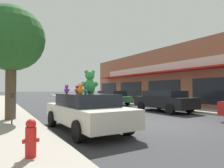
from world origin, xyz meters
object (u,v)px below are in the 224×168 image
Objects in this scene: street_tree at (11,39)px; parked_car_far_center at (164,100)px; teddy_bear_giant at (90,82)px; teddy_bear_teal at (86,90)px; teddy_bear_blue at (81,90)px; parked_car_far_right at (112,97)px; teddy_bear_black at (85,90)px; fire_hydrant at (31,138)px; teddy_bear_red at (77,90)px; teddy_bear_cream at (93,89)px; teddy_bear_pink at (79,91)px; teddy_bear_orange at (81,89)px; teddy_bear_purple at (67,89)px; plush_art_car at (86,111)px; parking_meter at (12,104)px.

parked_car_far_center is at bearing -2.54° from street_tree.
teddy_bear_giant reaches higher than teddy_bear_teal.
teddy_bear_blue is 0.06× the size of parked_car_far_right.
fire_hydrant is (-2.44, -3.04, -0.97)m from teddy_bear_black.
teddy_bear_red is at bearing -161.32° from parked_car_far_center.
street_tree is (-9.38, -6.81, 3.14)m from parked_car_far_right.
teddy_bear_blue is 11.83m from parked_car_far_right.
teddy_bear_red is at bearing -66.07° from teddy_bear_cream.
teddy_bear_pink is 7.38m from parked_car_far_center.
teddy_bear_giant is at bearing -90.77° from teddy_bear_orange.
teddy_bear_teal is at bearing 150.01° from teddy_bear_purple.
teddy_bear_giant is at bearing 163.67° from teddy_bear_purple.
teddy_bear_black is at bearing 69.59° from plush_art_car.
teddy_bear_blue is 0.21m from teddy_bear_red.
teddy_bear_orange is at bearing 104.28° from teddy_bear_red.
parking_meter is at bearing 20.90° from teddy_bear_purple.
teddy_bear_giant is 7.71m from parked_car_far_center.
teddy_bear_orange is (-0.43, -1.52, 0.02)m from teddy_bear_red.
teddy_bear_giant reaches higher than teddy_bear_orange.
teddy_bear_blue is 4.43m from street_tree.
teddy_bear_orange reaches higher than parking_meter.
street_tree is at bearing -25.61° from teddy_bear_orange.
teddy_bear_giant is at bearing 29.55° from teddy_bear_blue.
teddy_bear_cream is 3.30m from parking_meter.
teddy_bear_blue is (-0.05, 0.29, -0.00)m from teddy_bear_black.
teddy_bear_pink reaches higher than plush_art_car.
teddy_bear_black is 1.03× the size of teddy_bear_blue.
teddy_bear_giant is at bearing -40.47° from parking_meter.
teddy_bear_purple reaches higher than teddy_bear_black.
teddy_bear_giant reaches higher than plush_art_car.
street_tree reaches higher than teddy_bear_cream.
street_tree is 6.81× the size of fire_hydrant.
teddy_bear_black is 4.64m from street_tree.
plush_art_car is at bearing -57.09° from street_tree.
street_tree reaches higher than parked_car_far_right.
teddy_bear_blue reaches higher than parked_car_far_center.
teddy_bear_giant reaches higher than teddy_bear_red.
teddy_bear_blue reaches higher than fire_hydrant.
street_tree is 6.98m from fire_hydrant.
plush_art_car is 12.30× the size of teddy_bear_orange.
teddy_bear_teal is at bearing 90.09° from teddy_bear_pink.
teddy_bear_cream reaches higher than teddy_bear_orange.
street_tree is (-2.27, 2.82, 2.39)m from teddy_bear_red.
street_tree is at bearing 89.13° from parking_meter.
parked_car_far_center is 0.94× the size of parked_car_far_right.
teddy_bear_orange reaches higher than teddy_bear_teal.
parked_car_far_center is at bearing 139.48° from teddy_bear_blue.
teddy_bear_purple is at bearing -81.17° from teddy_bear_blue.
street_tree is at bearing -21.07° from teddy_bear_red.
plush_art_car is 12.63× the size of teddy_bear_purple.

